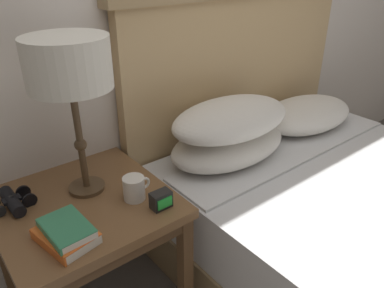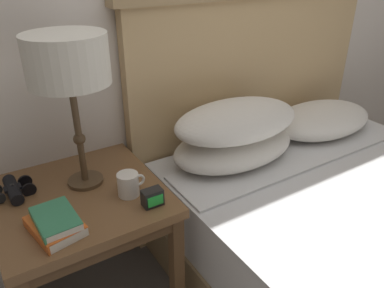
{
  "view_description": "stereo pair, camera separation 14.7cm",
  "coord_description": "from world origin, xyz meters",
  "px_view_note": "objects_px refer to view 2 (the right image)",
  "views": [
    {
      "loc": [
        -1.0,
        -0.5,
        1.35
      ],
      "look_at": [
        -0.19,
        0.52,
        0.68
      ],
      "focal_mm": 35.0,
      "sensor_mm": 36.0,
      "label": 1
    },
    {
      "loc": [
        -0.88,
        -0.59,
        1.35
      ],
      "look_at": [
        -0.19,
        0.52,
        0.68
      ],
      "focal_mm": 35.0,
      "sensor_mm": 36.0,
      "label": 2
    }
  ],
  "objects_px": {
    "nightstand": "(81,211)",
    "alarm_clock": "(152,198)",
    "book_stacked_on_top": "(55,219)",
    "binoculars_pair": "(13,189)",
    "table_lamp": "(68,64)",
    "book_on_nightstand": "(55,227)",
    "bed": "(372,243)",
    "coffee_mug": "(129,184)"
  },
  "relations": [
    {
      "from": "bed",
      "to": "book_stacked_on_top",
      "type": "height_order",
      "value": "bed"
    },
    {
      "from": "book_stacked_on_top",
      "to": "alarm_clock",
      "type": "xyz_separation_m",
      "value": [
        0.31,
        -0.04,
        -0.02
      ]
    },
    {
      "from": "coffee_mug",
      "to": "book_on_nightstand",
      "type": "bearing_deg",
      "value": -167.52
    },
    {
      "from": "bed",
      "to": "coffee_mug",
      "type": "relative_size",
      "value": 18.23
    },
    {
      "from": "book_stacked_on_top",
      "to": "nightstand",
      "type": "bearing_deg",
      "value": 54.77
    },
    {
      "from": "nightstand",
      "to": "alarm_clock",
      "type": "relative_size",
      "value": 8.29
    },
    {
      "from": "table_lamp",
      "to": "binoculars_pair",
      "type": "xyz_separation_m",
      "value": [
        -0.24,
        0.05,
        -0.43
      ]
    },
    {
      "from": "book_stacked_on_top",
      "to": "binoculars_pair",
      "type": "xyz_separation_m",
      "value": [
        -0.08,
        0.28,
        -0.02
      ]
    },
    {
      "from": "binoculars_pair",
      "to": "alarm_clock",
      "type": "bearing_deg",
      "value": -38.83
    },
    {
      "from": "table_lamp",
      "to": "book_on_nightstand",
      "type": "distance_m",
      "value": 0.52
    },
    {
      "from": "bed",
      "to": "nightstand",
      "type": "bearing_deg",
      "value": 150.65
    },
    {
      "from": "nightstand",
      "to": "book_on_nightstand",
      "type": "relative_size",
      "value": 2.82
    },
    {
      "from": "nightstand",
      "to": "binoculars_pair",
      "type": "distance_m",
      "value": 0.25
    },
    {
      "from": "table_lamp",
      "to": "coffee_mug",
      "type": "bearing_deg",
      "value": -56.41
    },
    {
      "from": "book_on_nightstand",
      "to": "binoculars_pair",
      "type": "xyz_separation_m",
      "value": [
        -0.07,
        0.28,
        0.01
      ]
    },
    {
      "from": "nightstand",
      "to": "binoculars_pair",
      "type": "xyz_separation_m",
      "value": [
        -0.2,
        0.11,
        0.1
      ]
    },
    {
      "from": "nightstand",
      "to": "book_on_nightstand",
      "type": "bearing_deg",
      "value": -126.82
    },
    {
      "from": "bed",
      "to": "coffee_mug",
      "type": "bearing_deg",
      "value": 151.38
    },
    {
      "from": "bed",
      "to": "book_on_nightstand",
      "type": "xyz_separation_m",
      "value": [
        -1.11,
        0.4,
        0.3
      ]
    },
    {
      "from": "table_lamp",
      "to": "alarm_clock",
      "type": "xyz_separation_m",
      "value": [
        0.15,
        -0.26,
        -0.42
      ]
    },
    {
      "from": "table_lamp",
      "to": "binoculars_pair",
      "type": "relative_size",
      "value": 3.43
    },
    {
      "from": "book_stacked_on_top",
      "to": "alarm_clock",
      "type": "distance_m",
      "value": 0.32
    },
    {
      "from": "coffee_mug",
      "to": "alarm_clock",
      "type": "bearing_deg",
      "value": -66.93
    },
    {
      "from": "nightstand",
      "to": "alarm_clock",
      "type": "xyz_separation_m",
      "value": [
        0.2,
        -0.2,
        0.11
      ]
    },
    {
      "from": "table_lamp",
      "to": "alarm_clock",
      "type": "relative_size",
      "value": 7.85
    },
    {
      "from": "alarm_clock",
      "to": "table_lamp",
      "type": "bearing_deg",
      "value": 119.8
    },
    {
      "from": "binoculars_pair",
      "to": "book_stacked_on_top",
      "type": "bearing_deg",
      "value": -74.15
    },
    {
      "from": "book_on_nightstand",
      "to": "alarm_clock",
      "type": "relative_size",
      "value": 2.93
    },
    {
      "from": "alarm_clock",
      "to": "bed",
      "type": "bearing_deg",
      "value": -24.17
    },
    {
      "from": "bed",
      "to": "table_lamp",
      "type": "relative_size",
      "value": 3.42
    },
    {
      "from": "table_lamp",
      "to": "binoculars_pair",
      "type": "distance_m",
      "value": 0.5
    },
    {
      "from": "bed",
      "to": "coffee_mug",
      "type": "xyz_separation_m",
      "value": [
        -0.84,
        0.46,
        0.32
      ]
    },
    {
      "from": "coffee_mug",
      "to": "bed",
      "type": "bearing_deg",
      "value": -28.62
    },
    {
      "from": "coffee_mug",
      "to": "alarm_clock",
      "type": "relative_size",
      "value": 1.47
    },
    {
      "from": "bed",
      "to": "table_lamp",
      "type": "distance_m",
      "value": 1.35
    },
    {
      "from": "binoculars_pair",
      "to": "bed",
      "type": "bearing_deg",
      "value": -29.52
    },
    {
      "from": "bed",
      "to": "table_lamp",
      "type": "bearing_deg",
      "value": 146.79
    },
    {
      "from": "binoculars_pair",
      "to": "alarm_clock",
      "type": "xyz_separation_m",
      "value": [
        0.39,
        -0.32,
        0.01
      ]
    },
    {
      "from": "nightstand",
      "to": "table_lamp",
      "type": "relative_size",
      "value": 1.06
    },
    {
      "from": "book_stacked_on_top",
      "to": "binoculars_pair",
      "type": "bearing_deg",
      "value": 105.85
    },
    {
      "from": "bed",
      "to": "book_on_nightstand",
      "type": "distance_m",
      "value": 1.22
    },
    {
      "from": "coffee_mug",
      "to": "binoculars_pair",
      "type": "bearing_deg",
      "value": 148.38
    }
  ]
}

